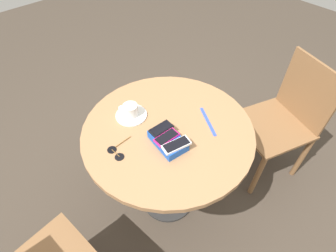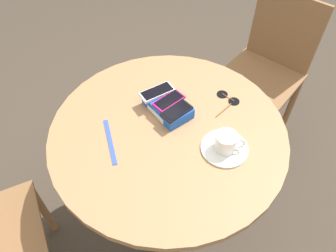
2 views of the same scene
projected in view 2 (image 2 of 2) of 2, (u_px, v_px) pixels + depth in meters
The scene contains 11 objects.
ground_plane at pixel (168, 216), 1.79m from camera, with size 8.00×8.00×0.00m, color #42382D.
round_table at pixel (168, 149), 1.32m from camera, with size 0.89×0.89×0.75m.
phone_box at pixel (168, 106), 1.27m from camera, with size 0.20×0.14×0.04m.
phone_white at pixel (157, 92), 1.28m from camera, with size 0.09×0.14×0.01m.
phone_magenta at pixel (169, 101), 1.25m from camera, with size 0.06×0.12×0.01m.
phone_black at pixel (177, 111), 1.22m from camera, with size 0.06×0.12×0.01m.
saucer at pixel (224, 148), 1.16m from camera, with size 0.17×0.17×0.01m, color white.
coffee_cup at pixel (226, 142), 1.13m from camera, with size 0.10×0.08×0.07m.
lanyard_strap at pixel (110, 141), 1.19m from camera, with size 0.21×0.02×0.00m, color blue.
sunglasses at pixel (228, 99), 1.33m from camera, with size 0.10×0.14×0.01m.
chair_far_side at pixel (265, 71), 1.88m from camera, with size 0.45×0.45×0.88m.
Camera 2 is at (0.56, -0.54, 1.69)m, focal length 35.00 mm.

